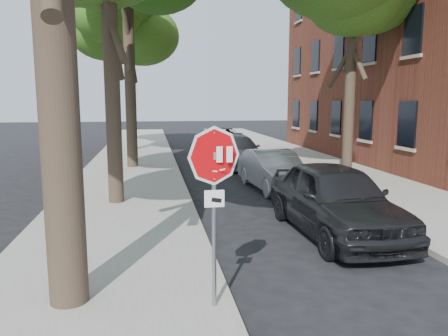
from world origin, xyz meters
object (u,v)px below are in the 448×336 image
at_px(stop_sign, 214,182).
at_px(tree_far, 128,29).
at_px(car_c, 237,151).
at_px(car_d, 222,140).
at_px(car_a, 335,199).
at_px(car_b, 274,170).

height_order(stop_sign, tree_far, tree_far).
height_order(tree_far, car_c, tree_far).
relative_size(stop_sign, car_d, 0.50).
distance_m(car_a, car_d, 16.17).
bearing_deg(car_c, car_d, 85.72).
height_order(car_a, car_b, car_a).
bearing_deg(car_c, car_a, -91.19).
height_order(car_c, car_d, car_d).
height_order(stop_sign, car_d, stop_sign).
distance_m(tree_far, car_b, 15.19).
distance_m(stop_sign, car_a, 4.86).
distance_m(stop_sign, car_b, 9.20).
bearing_deg(tree_far, car_b, -67.16).
distance_m(car_a, car_b, 5.12).
bearing_deg(stop_sign, car_d, 80.42).
height_order(stop_sign, car_c, stop_sign).
xyz_separation_m(car_a, car_d, (0.00, 16.17, -0.10)).
bearing_deg(tree_far, car_d, -16.57).
distance_m(car_a, car_c, 10.79).
relative_size(tree_far, car_d, 1.78).
relative_size(car_b, car_c, 0.84).
relative_size(tree_far, car_b, 2.25).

